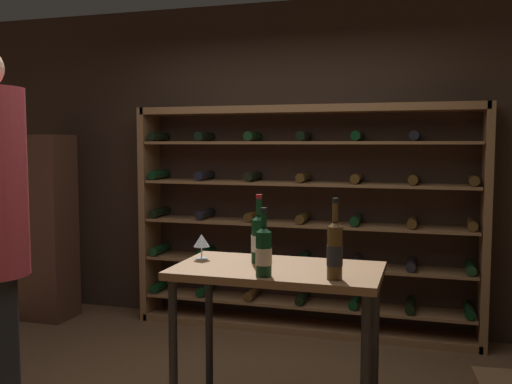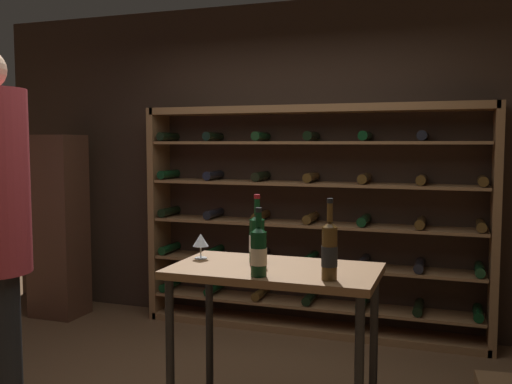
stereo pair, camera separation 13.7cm
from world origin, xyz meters
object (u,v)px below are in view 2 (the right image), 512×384
wine_rack (310,221)px  wine_glass_stemmed_left (201,241)px  display_cabinet (58,226)px  wine_bottle_green_slim (329,250)px  wine_bottle_red_label (259,251)px  wine_bottle_black_capsule (257,238)px  tasting_table (275,291)px

wine_rack → wine_glass_stemmed_left: 1.76m
display_cabinet → wine_bottle_green_slim: size_ratio=4.33×
wine_bottle_green_slim → wine_glass_stemmed_left: bearing=161.6°
display_cabinet → wine_rack: bearing=7.8°
wine_rack → display_cabinet: bearing=-172.2°
display_cabinet → wine_bottle_red_label: display_cabinet is taller
wine_rack → wine_bottle_red_label: (0.25, -2.04, 0.13)m
display_cabinet → wine_bottle_red_label: size_ratio=5.01×
wine_rack → wine_bottle_red_label: 2.06m
display_cabinet → wine_glass_stemmed_left: display_cabinet is taller
wine_bottle_black_capsule → wine_glass_stemmed_left: 0.33m
display_cabinet → wine_bottle_black_capsule: 2.82m
wine_glass_stemmed_left → tasting_table: bearing=-9.7°
tasting_table → display_cabinet: display_cabinet is taller
wine_rack → tasting_table: (0.26, -1.82, -0.11)m
wine_bottle_black_capsule → wine_glass_stemmed_left: bearing=-179.7°
tasting_table → wine_glass_stemmed_left: wine_glass_stemmed_left is taller
wine_glass_stemmed_left → wine_bottle_black_capsule: bearing=0.3°
display_cabinet → wine_glass_stemmed_left: size_ratio=12.03×
wine_bottle_green_slim → wine_bottle_red_label: bearing=-173.5°
wine_rack → display_cabinet: wine_rack is taller
display_cabinet → tasting_table: bearing=-30.8°
tasting_table → wine_glass_stemmed_left: (-0.45, 0.08, 0.22)m
wine_bottle_green_slim → wine_glass_stemmed_left: wine_bottle_green_slim is taller
tasting_table → wine_bottle_black_capsule: wine_bottle_black_capsule is taller
wine_rack → tasting_table: 1.85m
wine_bottle_red_label → wine_bottle_black_capsule: bearing=110.6°
wine_bottle_black_capsule → display_cabinet: bearing=149.3°
display_cabinet → wine_bottle_red_label: bearing=-34.4°
wine_rack → wine_bottle_green_slim: size_ratio=7.57×
wine_rack → wine_bottle_green_slim: (0.58, -2.01, 0.15)m
wine_rack → wine_bottle_black_capsule: bearing=-85.4°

